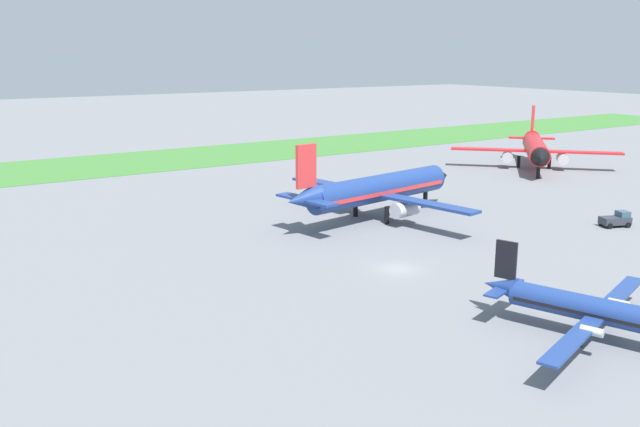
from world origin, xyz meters
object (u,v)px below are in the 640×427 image
(airplane_foreground_turboprop, at_px, (599,310))
(airplane_midfield_jet, at_px, (376,189))
(pushback_tug_near_gate, at_px, (616,219))
(airplane_parked_jet_far, at_px, (535,148))

(airplane_foreground_turboprop, relative_size, airplane_midfield_jet, 0.68)
(airplane_foreground_turboprop, xyz_separation_m, airplane_midfield_jet, (10.24, 39.77, 1.55))
(pushback_tug_near_gate, bearing_deg, airplane_foreground_turboprop, -126.90)
(airplane_foreground_turboprop, distance_m, airplane_midfield_jet, 41.10)
(airplane_parked_jet_far, bearing_deg, airplane_midfield_jet, -26.25)
(airplane_parked_jet_far, bearing_deg, pushback_tug_near_gate, 9.38)
(pushback_tug_near_gate, bearing_deg, airplane_midfield_jet, 160.18)
(airplane_parked_jet_far, height_order, airplane_midfield_jet, same)
(airplane_foreground_turboprop, relative_size, pushback_tug_near_gate, 5.23)
(airplane_foreground_turboprop, distance_m, airplane_parked_jet_far, 80.62)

